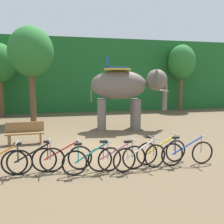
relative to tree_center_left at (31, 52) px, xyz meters
name	(u,v)px	position (x,y,z in m)	size (l,w,h in m)	color
ground_plane	(99,151)	(2.83, -6.99, -4.22)	(80.00, 80.00, 0.00)	brown
foliage_hedge	(71,76)	(2.83, 7.51, -1.23)	(36.00, 6.00, 5.98)	#1E6028
tree_center_left	(31,52)	(0.00, 0.00, 0.00)	(2.64, 2.64, 5.74)	brown
tree_right	(182,63)	(11.76, 3.59, -0.18)	(2.27, 2.27, 5.53)	brown
elephant	(125,88)	(4.90, -3.20, -2.02)	(4.24, 2.26, 3.78)	#665E56
bike_orange	(0,162)	(-0.19, -8.77, -3.84)	(1.71, 0.52, 0.92)	black
bike_black	(34,160)	(0.68, -8.77, -3.84)	(1.71, 0.52, 0.92)	black
bike_red	(62,158)	(1.46, -8.74, -3.84)	(1.71, 0.52, 0.92)	black
bike_teal	(92,160)	(2.27, -9.14, -3.84)	(1.71, 0.52, 0.92)	black
bike_pink	(117,158)	(2.99, -9.07, -3.84)	(1.71, 0.52, 0.92)	black
bike_white	(140,157)	(3.64, -9.16, -3.84)	(1.70, 0.52, 0.92)	black
bike_yellow	(161,151)	(4.48, -8.77, -3.84)	(1.71, 0.52, 0.92)	black
bike_blue	(187,153)	(5.19, -9.08, -3.84)	(1.71, 0.52, 0.92)	black
wooden_bench	(25,132)	(0.08, -5.28, -3.74)	(1.52, 0.48, 0.89)	brown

